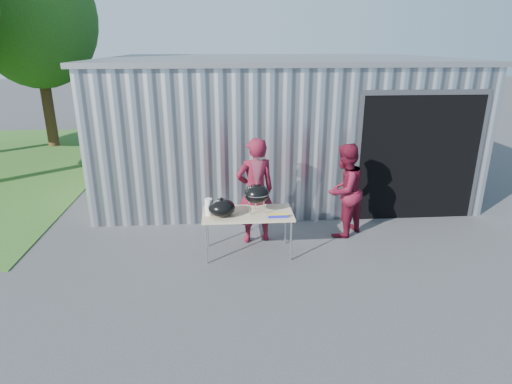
{
  "coord_description": "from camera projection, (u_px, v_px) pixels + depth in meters",
  "views": [
    {
      "loc": [
        -0.55,
        -6.25,
        3.42
      ],
      "look_at": [
        -0.02,
        0.53,
        1.05
      ],
      "focal_mm": 30.0,
      "sensor_mm": 36.0,
      "label": 1
    }
  ],
  "objects": [
    {
      "name": "paper_towels",
      "position": [
        209.0,
        207.0,
        6.98
      ],
      "size": [
        0.12,
        0.12,
        0.28
      ],
      "primitive_type": "cylinder",
      "color": "white",
      "rests_on": "folding_table"
    },
    {
      "name": "kettle_grill",
      "position": [
        257.0,
        189.0,
        6.98
      ],
      "size": [
        0.42,
        0.42,
        0.93
      ],
      "color": "black",
      "rests_on": "folding_table"
    },
    {
      "name": "tree_far",
      "position": [
        34.0,
        18.0,
        13.67
      ],
      "size": [
        3.89,
        3.89,
        6.45
      ],
      "color": "#442D19",
      "rests_on": "ground"
    },
    {
      "name": "grill_lid",
      "position": [
        222.0,
        207.0,
        6.95
      ],
      "size": [
        0.44,
        0.44,
        0.32
      ],
      "color": "black",
      "rests_on": "folding_table"
    },
    {
      "name": "foil_box",
      "position": [
        278.0,
        216.0,
        6.91
      ],
      "size": [
        0.32,
        0.05,
        0.06
      ],
      "color": "#1D1EBD",
      "rests_on": "folding_table"
    },
    {
      "name": "ground",
      "position": [
        260.0,
        263.0,
        7.04
      ],
      "size": [
        80.0,
        80.0,
        0.0
      ],
      "primitive_type": "plane",
      "color": "#3A3A3D"
    },
    {
      "name": "person_bystander",
      "position": [
        344.0,
        190.0,
        7.82
      ],
      "size": [
        1.07,
        1.06,
        1.75
      ],
      "primitive_type": "imported",
      "rotation": [
        0.0,
        0.0,
        3.86
      ],
      "color": "maroon",
      "rests_on": "ground"
    },
    {
      "name": "person_cook",
      "position": [
        255.0,
        191.0,
        7.54
      ],
      "size": [
        0.79,
        0.61,
        1.91
      ],
      "primitive_type": "imported",
      "rotation": [
        0.0,
        0.0,
        3.39
      ],
      "color": "maroon",
      "rests_on": "ground"
    },
    {
      "name": "white_tub",
      "position": [
        215.0,
        206.0,
        7.29
      ],
      "size": [
        0.2,
        0.15,
        0.1
      ],
      "primitive_type": "cube",
      "color": "white",
      "rests_on": "folding_table"
    },
    {
      "name": "building",
      "position": [
        280.0,
        121.0,
        10.92
      ],
      "size": [
        8.2,
        6.2,
        3.1
      ],
      "color": "silver",
      "rests_on": "ground"
    },
    {
      "name": "folding_table",
      "position": [
        248.0,
        215.0,
        7.13
      ],
      "size": [
        1.5,
        0.75,
        0.75
      ],
      "color": "tan",
      "rests_on": "ground"
    }
  ]
}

